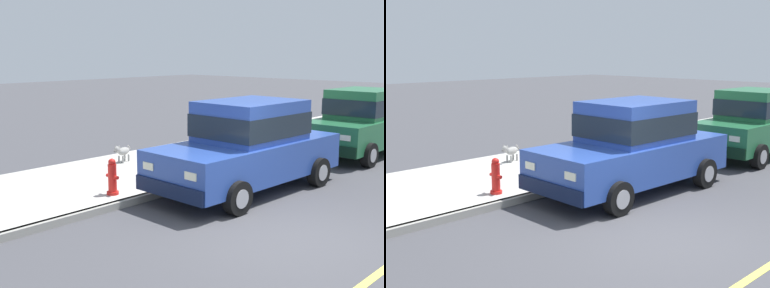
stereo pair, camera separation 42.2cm
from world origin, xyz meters
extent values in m
plane|color=#424247|center=(0.00, 0.00, 0.00)|extent=(80.00, 80.00, 0.00)
cube|color=gray|center=(-3.20, 0.00, 0.07)|extent=(0.16, 64.00, 0.14)
cube|color=#B7B5AD|center=(-5.00, 0.00, 0.07)|extent=(3.60, 64.00, 0.14)
cube|color=#28479E|center=(-2.19, 1.80, 0.70)|extent=(1.91, 4.54, 0.76)
cube|color=#28479E|center=(-2.18, 1.90, 1.50)|extent=(1.63, 2.14, 0.84)
cube|color=#19232D|center=(-2.18, 1.90, 1.44)|extent=(1.67, 2.18, 0.46)
cube|color=#0E1837|center=(-2.24, -0.40, 0.46)|extent=(1.77, 0.24, 0.28)
cube|color=#0E1837|center=(-2.14, 4.00, 0.46)|extent=(1.77, 0.24, 0.28)
cylinder|color=black|center=(-1.32, 0.38, 0.32)|extent=(0.23, 0.64, 0.64)
cylinder|color=#9E9EA3|center=(-1.32, 0.38, 0.32)|extent=(0.25, 0.36, 0.35)
cylinder|color=black|center=(-3.12, 0.43, 0.32)|extent=(0.23, 0.64, 0.64)
cylinder|color=#9E9EA3|center=(-3.12, 0.43, 0.32)|extent=(0.25, 0.36, 0.35)
cylinder|color=black|center=(-1.25, 3.17, 0.32)|extent=(0.23, 0.64, 0.64)
cylinder|color=#9E9EA3|center=(-1.25, 3.17, 0.32)|extent=(0.25, 0.36, 0.35)
cylinder|color=black|center=(-3.05, 3.21, 0.32)|extent=(0.23, 0.64, 0.64)
cylinder|color=#9E9EA3|center=(-3.05, 3.21, 0.32)|extent=(0.25, 0.36, 0.35)
cube|color=#EAEACC|center=(-1.68, -0.44, 0.81)|extent=(0.28, 0.09, 0.14)
cube|color=#EAEACC|center=(-2.80, -0.42, 0.81)|extent=(0.28, 0.09, 0.14)
cube|color=#23663D|center=(-2.10, 6.84, 0.70)|extent=(1.73, 3.70, 0.76)
cube|color=#23663D|center=(-2.10, 7.09, 1.48)|extent=(1.52, 1.90, 0.80)
cube|color=#19232D|center=(-2.10, 7.09, 1.42)|extent=(1.55, 1.94, 0.44)
cube|color=black|center=(-2.10, 5.04, 0.46)|extent=(1.69, 0.20, 0.28)
cube|color=black|center=(-2.11, 8.64, 0.46)|extent=(1.69, 0.20, 0.28)
cylinder|color=black|center=(-1.24, 5.70, 0.32)|extent=(0.22, 0.64, 0.64)
cylinder|color=#9E9EA3|center=(-1.24, 5.70, 0.32)|extent=(0.24, 0.35, 0.35)
cylinder|color=black|center=(-2.96, 5.69, 0.32)|extent=(0.22, 0.64, 0.64)
cylinder|color=#9E9EA3|center=(-2.96, 5.69, 0.32)|extent=(0.24, 0.35, 0.35)
cylinder|color=black|center=(-2.96, 7.99, 0.32)|extent=(0.22, 0.64, 0.64)
cylinder|color=#9E9EA3|center=(-2.96, 7.99, 0.32)|extent=(0.24, 0.35, 0.35)
cube|color=#EAEACC|center=(-1.56, 5.02, 0.81)|extent=(0.28, 0.08, 0.14)
cube|color=#EAEACC|center=(-2.63, 5.01, 0.81)|extent=(0.28, 0.08, 0.14)
cylinder|color=black|center=(-3.05, 10.63, 0.32)|extent=(0.22, 0.64, 0.64)
cylinder|color=#9E9EA3|center=(-3.05, 10.63, 0.32)|extent=(0.24, 0.35, 0.35)
cube|color=#EAEACC|center=(-2.70, 9.80, 0.81)|extent=(0.28, 0.08, 0.14)
ellipsoid|color=#999691|center=(-5.81, 1.41, 0.42)|extent=(0.33, 0.48, 0.20)
cylinder|color=#999691|center=(-5.71, 1.30, 0.23)|extent=(0.05, 0.05, 0.18)
cylinder|color=#999691|center=(-5.82, 1.26, 0.23)|extent=(0.05, 0.05, 0.18)
cylinder|color=#999691|center=(-5.80, 1.56, 0.23)|extent=(0.05, 0.05, 0.18)
cylinder|color=#999691|center=(-5.91, 1.52, 0.23)|extent=(0.05, 0.05, 0.18)
sphere|color=#999691|center=(-5.72, 1.13, 0.51)|extent=(0.17, 0.17, 0.17)
ellipsoid|color=#54524F|center=(-5.69, 1.05, 0.49)|extent=(0.10, 0.13, 0.06)
cone|color=#999691|center=(-5.67, 1.16, 0.59)|extent=(0.06, 0.06, 0.07)
cone|color=#999691|center=(-5.77, 1.13, 0.59)|extent=(0.06, 0.06, 0.07)
cylinder|color=#999691|center=(-5.89, 1.65, 0.48)|extent=(0.07, 0.12, 0.13)
cylinder|color=red|center=(-3.65, -0.64, 0.17)|extent=(0.24, 0.24, 0.06)
cylinder|color=red|center=(-3.65, -0.64, 0.47)|extent=(0.17, 0.17, 0.55)
sphere|color=red|center=(-3.65, -0.64, 0.79)|extent=(0.15, 0.15, 0.15)
cylinder|color=red|center=(-3.77, -0.64, 0.50)|extent=(0.10, 0.07, 0.07)
cylinder|color=red|center=(-3.53, -0.64, 0.50)|extent=(0.10, 0.07, 0.07)
camera|label=1|loc=(4.13, -6.61, 2.94)|focal=47.36mm
camera|label=2|loc=(4.43, -6.31, 2.94)|focal=47.36mm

